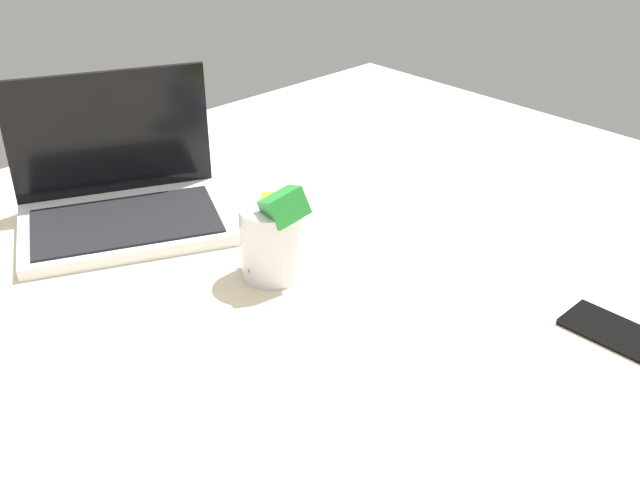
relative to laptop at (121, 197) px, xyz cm
name	(u,v)px	position (x,y,z in cm)	size (l,w,h in cm)	color
bed_mattress	(295,343)	(6.32, -35.43, -13.41)	(180.00, 140.00, 18.00)	beige
laptop	(121,197)	(0.00, 0.00, 0.00)	(39.55, 34.58, 23.00)	silver
snack_cup	(272,237)	(7.34, -29.70, 1.79)	(10.06, 10.37, 14.90)	silver
cell_phone	(618,334)	(29.96, -72.01, -4.01)	(6.80, 14.00, 0.80)	black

